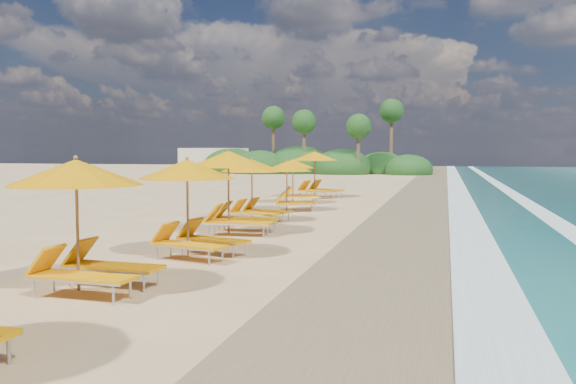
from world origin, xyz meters
name	(u,v)px	position (x,y,z in m)	size (l,w,h in m)	color
ground	(288,230)	(0.00, 0.00, 0.00)	(160.00, 160.00, 0.00)	#D4B17C
wet_sand	(418,235)	(4.00, 0.00, 0.01)	(4.00, 160.00, 0.01)	#8D7854
surf_foam	(515,237)	(6.70, 0.00, 0.03)	(4.00, 160.00, 0.01)	white
station_1	(86,216)	(-1.34, -8.73, 1.35)	(2.64, 2.45, 2.41)	olive
station_2	(194,201)	(-0.92, -5.10, 1.32)	(2.92, 2.82, 2.35)	olive
station_3	(235,186)	(-1.35, -1.12, 1.43)	(2.88, 2.69, 2.56)	olive
station_4	(256,186)	(-1.65, 1.84, 1.26)	(2.78, 2.68, 2.25)	olive
station_5	(291,182)	(-1.45, 5.87, 1.18)	(2.65, 2.58, 2.11)	olive
station_6	(296,178)	(-2.12, 9.47, 1.20)	(2.76, 2.73, 2.14)	olive
station_7	(318,171)	(-1.84, 12.98, 1.42)	(3.31, 3.29, 2.53)	olive
treeline	(308,164)	(-9.94, 45.51, 1.00)	(25.80, 8.80, 9.74)	#163D14
beach_building	(214,160)	(-22.00, 48.00, 1.40)	(7.00, 5.00, 2.80)	beige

